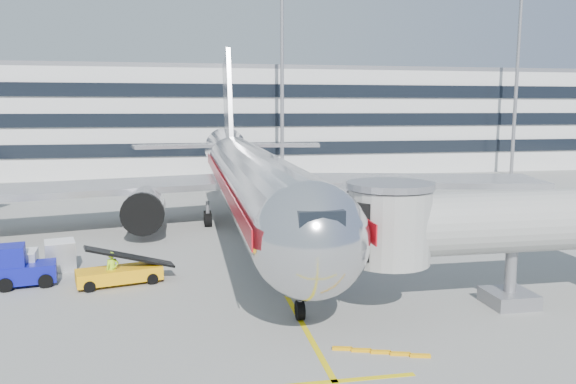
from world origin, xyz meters
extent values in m
plane|color=gray|center=(0.00, 0.00, 0.00)|extent=(180.00, 180.00, 0.00)
cube|color=#DCC10B|center=(0.00, 10.00, 0.01)|extent=(0.25, 70.00, 0.01)
cube|color=#DCC10B|center=(0.00, -14.00, 0.01)|extent=(6.00, 0.25, 0.01)
cylinder|color=silver|center=(0.00, 8.00, 4.20)|extent=(5.00, 36.00, 5.00)
sphere|color=silver|center=(0.00, -10.00, 4.20)|extent=(5.00, 5.00, 5.00)
cone|color=silver|center=(0.00, 31.00, 4.80)|extent=(5.00, 10.00, 5.00)
cube|color=black|center=(0.00, -11.50, 5.33)|extent=(1.80, 1.20, 0.90)
cube|color=#B7B7BC|center=(13.00, 13.50, 3.40)|extent=(24.95, 12.07, 0.50)
cube|color=#B7B7BC|center=(-13.00, 13.50, 3.40)|extent=(24.95, 12.07, 0.50)
cylinder|color=#99999E|center=(8.00, 10.00, 2.20)|extent=(3.00, 4.20, 3.00)
cylinder|color=#99999E|center=(-8.00, 10.00, 2.20)|extent=(3.00, 4.20, 3.00)
cylinder|color=black|center=(8.00, 8.00, 2.20)|extent=(3.10, 0.50, 3.10)
cylinder|color=black|center=(-8.00, 8.00, 2.20)|extent=(3.10, 0.50, 3.10)
cube|color=#B7B7BC|center=(0.00, 31.50, 9.20)|extent=(0.45, 9.39, 13.72)
cube|color=#B7B7BC|center=(5.50, 32.00, 5.40)|extent=(10.41, 4.94, 0.35)
cube|color=#B7B7BC|center=(-5.50, 32.00, 5.40)|extent=(10.41, 4.94, 0.35)
cylinder|color=gray|center=(0.00, -8.00, 0.90)|extent=(0.24, 0.24, 1.80)
cylinder|color=black|center=(0.00, -8.00, 0.45)|extent=(0.35, 0.90, 0.90)
cylinder|color=gray|center=(3.20, 14.00, 1.00)|extent=(0.30, 0.30, 2.00)
cylinder|color=gray|center=(-3.20, 14.00, 1.00)|extent=(0.30, 0.30, 2.00)
cube|color=#B60D16|center=(2.52, 8.00, 4.50)|extent=(0.06, 38.00, 0.90)
cube|color=#B60D16|center=(-2.52, 8.00, 4.50)|extent=(0.06, 38.00, 0.90)
cylinder|color=#A8A8A3|center=(10.50, -8.00, 4.20)|extent=(13.00, 3.00, 3.00)
cylinder|color=#A8A8A3|center=(4.20, -8.00, 4.20)|extent=(3.80, 3.80, 3.40)
cylinder|color=gray|center=(4.20, -8.00, 6.10)|extent=(4.00, 4.00, 0.30)
cube|color=black|center=(2.90, -8.00, 4.20)|extent=(1.40, 2.60, 2.60)
cylinder|color=gray|center=(10.50, -8.00, 1.60)|extent=(0.56, 0.56, 3.20)
cube|color=gray|center=(10.50, -8.00, 0.35)|extent=(2.20, 2.20, 0.70)
cylinder|color=black|center=(9.60, -8.00, 0.35)|extent=(0.35, 0.70, 0.70)
cylinder|color=black|center=(11.40, -8.00, 0.35)|extent=(0.35, 0.70, 0.70)
cube|color=silver|center=(0.00, 58.00, 7.50)|extent=(150.00, 24.00, 15.00)
cube|color=black|center=(0.00, 45.90, 4.00)|extent=(150.00, 0.30, 1.80)
cube|color=black|center=(0.00, 45.90, 8.00)|extent=(150.00, 0.30, 1.80)
cube|color=black|center=(0.00, 45.90, 12.00)|extent=(150.00, 0.30, 1.80)
cube|color=gray|center=(0.00, 58.00, 15.30)|extent=(150.00, 24.00, 0.60)
cylinder|color=gray|center=(8.00, 42.00, 12.50)|extent=(0.50, 0.50, 25.00)
cylinder|color=gray|center=(42.00, 42.00, 12.50)|extent=(0.50, 0.50, 25.00)
cube|color=#FAA80A|center=(-8.68, -1.06, 0.56)|extent=(4.77, 2.68, 0.72)
cube|color=black|center=(-8.68, -1.06, 1.49)|extent=(4.87, 2.24, 1.57)
cylinder|color=black|center=(-10.45, -0.76, 0.31)|extent=(0.67, 0.43, 0.62)
cylinder|color=black|center=(-10.10, -2.15, 0.31)|extent=(0.67, 0.43, 0.62)
cylinder|color=black|center=(-7.26, 0.03, 0.31)|extent=(0.67, 0.43, 0.62)
cylinder|color=black|center=(-6.92, -1.36, 0.31)|extent=(0.67, 0.43, 0.62)
cube|color=#0D1191|center=(-13.65, -0.32, 0.71)|extent=(3.32, 2.28, 0.98)
cube|color=#0D1191|center=(-14.29, -0.44, 1.69)|extent=(1.59, 1.85, 1.20)
cube|color=black|center=(-14.29, -0.44, 2.07)|extent=(1.44, 1.61, 0.11)
cylinder|color=black|center=(-14.77, 0.30, 0.38)|extent=(0.81, 0.46, 0.76)
cylinder|color=black|center=(-14.46, -1.30, 0.38)|extent=(0.81, 0.46, 0.76)
cylinder|color=black|center=(-12.84, 0.66, 0.38)|extent=(0.81, 0.46, 0.76)
cylinder|color=black|center=(-12.54, -0.94, 0.38)|extent=(0.81, 0.46, 0.76)
cube|color=silver|center=(-12.45, 2.50, 0.86)|extent=(2.02, 2.02, 1.72)
cube|color=white|center=(-12.45, 2.50, 1.74)|extent=(2.02, 2.02, 0.06)
cube|color=silver|center=(-14.10, 0.57, 0.83)|extent=(1.78, 1.78, 1.67)
cube|color=white|center=(-14.10, 0.57, 1.69)|extent=(1.78, 1.78, 0.06)
imported|color=#B2F119|center=(-9.00, -1.31, 0.94)|extent=(0.79, 0.63, 1.89)
camera|label=1|loc=(-5.05, -32.02, 9.58)|focal=35.00mm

